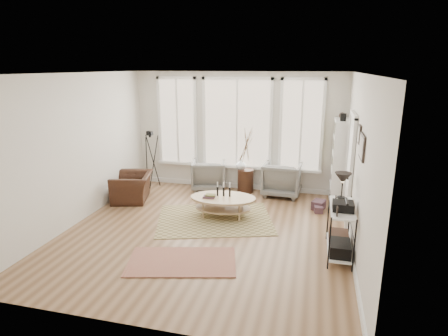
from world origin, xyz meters
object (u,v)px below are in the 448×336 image
(bookcase, at_px, (339,162))
(armchair_left, at_px, (209,175))
(coffee_table, at_px, (223,201))
(armchair_right, at_px, (282,179))
(side_table, at_px, (246,162))
(low_shelf, at_px, (340,225))
(accent_chair, at_px, (132,187))

(bookcase, relative_size, armchair_left, 2.46)
(coffee_table, height_order, armchair_right, armchair_right)
(armchair_right, bearing_deg, side_table, 4.27)
(low_shelf, relative_size, side_table, 0.81)
(side_table, bearing_deg, armchair_right, 0.00)
(armchair_left, bearing_deg, armchair_right, 166.68)
(low_shelf, xyz_separation_m, armchair_right, (-1.20, 2.75, -0.10))
(armchair_left, xyz_separation_m, side_table, (0.94, -0.00, 0.40))
(low_shelf, height_order, armchair_right, low_shelf)
(coffee_table, xyz_separation_m, armchair_left, (-0.78, 1.65, 0.05))
(coffee_table, relative_size, accent_chair, 1.45)
(coffee_table, bearing_deg, armchair_left, 115.26)
(side_table, bearing_deg, armchair_left, 180.00)
(bookcase, height_order, side_table, bookcase)
(bookcase, distance_m, low_shelf, 2.56)
(bookcase, relative_size, armchair_right, 2.30)
(bookcase, distance_m, armchair_right, 1.39)
(armchair_right, height_order, side_table, side_table)
(low_shelf, bearing_deg, armchair_left, 137.89)
(armchair_left, height_order, accent_chair, armchair_left)
(accent_chair, bearing_deg, bookcase, 86.51)
(low_shelf, xyz_separation_m, armchair_left, (-3.04, 2.75, -0.13))
(armchair_right, xyz_separation_m, accent_chair, (-3.33, -1.19, -0.09))
(armchair_right, bearing_deg, bookcase, 174.12)
(side_table, relative_size, accent_chair, 1.68)
(low_shelf, xyz_separation_m, side_table, (-2.10, 2.75, 0.27))
(bookcase, xyz_separation_m, accent_chair, (-4.59, -0.96, -0.64))
(armchair_right, bearing_deg, coffee_table, 61.58)
(low_shelf, relative_size, armchair_right, 1.46)
(low_shelf, height_order, accent_chair, low_shelf)
(low_shelf, height_order, armchair_left, low_shelf)
(low_shelf, distance_m, accent_chair, 4.80)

